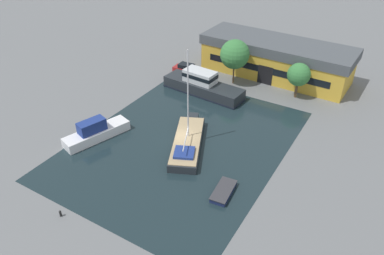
% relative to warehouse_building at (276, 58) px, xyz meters
% --- Properties ---
extents(ground_plane, '(440.00, 440.00, 0.00)m').
position_rel_warehouse_building_xyz_m(ground_plane, '(-2.60, -24.09, -2.91)').
color(ground_plane, slate).
extents(water_canal, '(23.08, 30.07, 0.01)m').
position_rel_warehouse_building_xyz_m(water_canal, '(-2.60, -24.09, -2.91)').
color(water_canal, '#19282D').
rests_on(water_canal, ground).
extents(warehouse_building, '(24.23, 8.87, 5.76)m').
position_rel_warehouse_building_xyz_m(warehouse_building, '(0.00, 0.00, 0.00)').
color(warehouse_building, gold).
rests_on(warehouse_building, ground).
extents(quay_tree_near_building, '(4.46, 4.46, 7.08)m').
position_rel_warehouse_building_xyz_m(quay_tree_near_building, '(-4.41, -6.28, 1.93)').
color(quay_tree_near_building, brown).
rests_on(quay_tree_near_building, ground).
extents(quay_tree_by_water, '(3.33, 3.33, 5.28)m').
position_rel_warehouse_building_xyz_m(quay_tree_by_water, '(5.43, -5.61, 0.68)').
color(quay_tree_by_water, brown).
rests_on(quay_tree_by_water, ground).
extents(parked_car, '(4.81, 2.03, 1.64)m').
position_rel_warehouse_building_xyz_m(parked_car, '(-12.49, -6.92, -2.09)').
color(parked_car, maroon).
rests_on(parked_car, ground).
extents(sailboat_moored, '(7.19, 11.45, 11.92)m').
position_rel_warehouse_building_xyz_m(sailboat_moored, '(-1.80, -24.21, -2.32)').
color(sailboat_moored, '#23282D').
rests_on(sailboat_moored, water_canal).
extents(motor_cruiser, '(12.84, 4.50, 3.45)m').
position_rel_warehouse_building_xyz_m(motor_cruiser, '(-6.99, -11.49, -1.66)').
color(motor_cruiser, '#23282D').
rests_on(motor_cruiser, water_canal).
extents(small_dinghy, '(2.07, 3.93, 0.56)m').
position_rel_warehouse_building_xyz_m(small_dinghy, '(5.66, -29.40, -2.62)').
color(small_dinghy, '#19234C').
rests_on(small_dinghy, water_canal).
extents(cabin_boat, '(4.59, 8.58, 2.67)m').
position_rel_warehouse_building_xyz_m(cabin_boat, '(-12.26, -28.69, -1.96)').
color(cabin_boat, white).
rests_on(cabin_boat, water_canal).
extents(mooring_bollard, '(0.23, 0.23, 0.70)m').
position_rel_warehouse_building_xyz_m(mooring_bollard, '(-6.16, -40.08, -2.54)').
color(mooring_bollard, black).
rests_on(mooring_bollard, ground).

